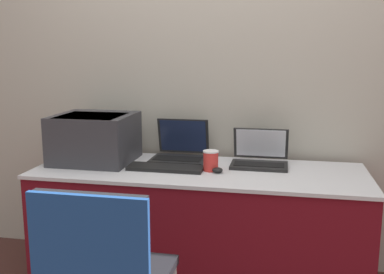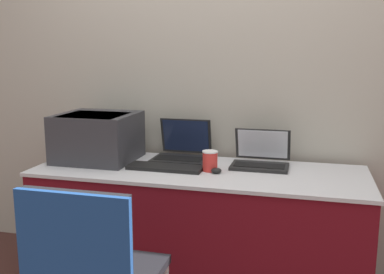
{
  "view_description": "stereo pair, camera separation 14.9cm",
  "coord_description": "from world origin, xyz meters",
  "px_view_note": "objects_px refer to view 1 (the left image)",
  "views": [
    {
      "loc": [
        0.45,
        -2.13,
        1.39
      ],
      "look_at": [
        -0.05,
        0.36,
        0.9
      ],
      "focal_mm": 42.0,
      "sensor_mm": 36.0,
      "label": 1
    },
    {
      "loc": [
        0.6,
        -2.09,
        1.39
      ],
      "look_at": [
        -0.05,
        0.36,
        0.9
      ],
      "focal_mm": 42.0,
      "sensor_mm": 36.0,
      "label": 2
    }
  ],
  "objects_px": {
    "mouse": "(218,170)",
    "chair": "(103,269)",
    "printer": "(95,136)",
    "laptop_right": "(260,157)",
    "coffee_cup": "(211,161)",
    "laptop_left": "(180,151)",
    "external_keyboard": "(166,168)"
  },
  "relations": [
    {
      "from": "laptop_right",
      "to": "mouse",
      "type": "distance_m",
      "value": 0.32
    },
    {
      "from": "external_keyboard",
      "to": "coffee_cup",
      "type": "xyz_separation_m",
      "value": [
        0.26,
        0.03,
        0.05
      ]
    },
    {
      "from": "printer",
      "to": "coffee_cup",
      "type": "relative_size",
      "value": 3.98
    },
    {
      "from": "mouse",
      "to": "chair",
      "type": "height_order",
      "value": "chair"
    },
    {
      "from": "laptop_left",
      "to": "coffee_cup",
      "type": "xyz_separation_m",
      "value": [
        0.23,
        -0.23,
        0.0
      ]
    },
    {
      "from": "mouse",
      "to": "external_keyboard",
      "type": "bearing_deg",
      "value": 177.67
    },
    {
      "from": "laptop_right",
      "to": "chair",
      "type": "height_order",
      "value": "laptop_right"
    },
    {
      "from": "printer",
      "to": "laptop_right",
      "type": "relative_size",
      "value": 1.4
    },
    {
      "from": "printer",
      "to": "mouse",
      "type": "xyz_separation_m",
      "value": [
        0.77,
        -0.12,
        -0.14
      ]
    },
    {
      "from": "chair",
      "to": "mouse",
      "type": "bearing_deg",
      "value": 70.14
    },
    {
      "from": "laptop_right",
      "to": "coffee_cup",
      "type": "bearing_deg",
      "value": -145.4
    },
    {
      "from": "printer",
      "to": "coffee_cup",
      "type": "bearing_deg",
      "value": -5.87
    },
    {
      "from": "printer",
      "to": "external_keyboard",
      "type": "distance_m",
      "value": 0.5
    },
    {
      "from": "laptop_left",
      "to": "laptop_right",
      "type": "xyz_separation_m",
      "value": [
        0.5,
        -0.05,
        -0.01
      ]
    },
    {
      "from": "printer",
      "to": "coffee_cup",
      "type": "xyz_separation_m",
      "value": [
        0.73,
        -0.07,
        -0.1
      ]
    },
    {
      "from": "coffee_cup",
      "to": "mouse",
      "type": "distance_m",
      "value": 0.07
    },
    {
      "from": "printer",
      "to": "chair",
      "type": "distance_m",
      "value": 1.14
    },
    {
      "from": "chair",
      "to": "coffee_cup",
      "type": "bearing_deg",
      "value": 73.5
    },
    {
      "from": "laptop_left",
      "to": "coffee_cup",
      "type": "bearing_deg",
      "value": -45.1
    },
    {
      "from": "printer",
      "to": "mouse",
      "type": "bearing_deg",
      "value": -8.54
    },
    {
      "from": "coffee_cup",
      "to": "external_keyboard",
      "type": "bearing_deg",
      "value": -173.54
    },
    {
      "from": "printer",
      "to": "external_keyboard",
      "type": "bearing_deg",
      "value": -12.41
    },
    {
      "from": "coffee_cup",
      "to": "chair",
      "type": "distance_m",
      "value": 0.99
    },
    {
      "from": "laptop_left",
      "to": "chair",
      "type": "distance_m",
      "value": 1.18
    },
    {
      "from": "printer",
      "to": "laptop_left",
      "type": "bearing_deg",
      "value": 17.55
    },
    {
      "from": "coffee_cup",
      "to": "mouse",
      "type": "bearing_deg",
      "value": -42.52
    },
    {
      "from": "external_keyboard",
      "to": "coffee_cup",
      "type": "bearing_deg",
      "value": 6.46
    },
    {
      "from": "laptop_right",
      "to": "mouse",
      "type": "bearing_deg",
      "value": -134.46
    },
    {
      "from": "mouse",
      "to": "chair",
      "type": "bearing_deg",
      "value": -109.86
    },
    {
      "from": "printer",
      "to": "chair",
      "type": "bearing_deg",
      "value": -65.45
    },
    {
      "from": "laptop_right",
      "to": "chair",
      "type": "bearing_deg",
      "value": -115.96
    },
    {
      "from": "laptop_right",
      "to": "external_keyboard",
      "type": "bearing_deg",
      "value": -157.89
    }
  ]
}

